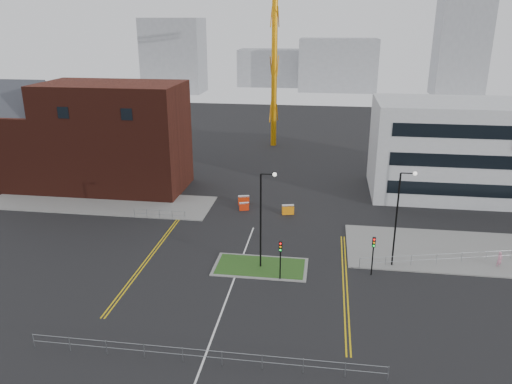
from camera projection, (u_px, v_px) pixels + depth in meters
ground at (221, 313)px, 38.73m from camera, size 200.00×200.00×0.00m
pavement_left at (100, 202)px, 61.97m from camera, size 28.00×8.00×0.12m
pavement_right at (471, 252)px, 48.84m from camera, size 24.00×10.00×0.12m
island_kerb at (260, 267)px, 45.92m from camera, size 8.60×4.60×0.08m
grass_island at (260, 267)px, 45.92m from camera, size 8.00×4.00×0.12m
brick_building at (94, 138)px, 65.75m from camera, size 24.20×10.07×14.24m
office_block at (473, 149)px, 63.15m from camera, size 25.00×12.20×12.00m
streetlamp_island at (263, 213)px, 44.13m from camera, size 1.46×0.36×9.18m
streetlamp_right_near at (399, 212)px, 44.39m from camera, size 1.46×0.36×9.18m
traffic_light_island at (280, 253)px, 42.94m from camera, size 0.28×0.33×3.65m
traffic_light_right at (373, 249)px, 43.73m from camera, size 0.28×0.33×3.65m
railing_front at (202, 353)px, 32.86m from camera, size 24.05×0.05×1.10m
railing_left at (159, 213)px, 56.79m from camera, size 6.05×0.05×1.10m
railing_right at (462, 256)px, 46.46m from camera, size 19.05×5.05×1.10m
centre_line at (226, 300)px, 40.60m from camera, size 0.15×30.00×0.01m
yellow_left_a at (153, 250)px, 49.29m from camera, size 0.12×24.00×0.01m
yellow_left_b at (156, 250)px, 49.25m from camera, size 0.12×24.00×0.01m
yellow_right_a at (343, 284)px, 43.06m from camera, size 0.12×20.00×0.01m
yellow_right_b at (347, 284)px, 43.02m from camera, size 0.12×20.00×0.01m
skyline_a at (174, 56)px, 152.69m from camera, size 18.00×12.00×22.00m
skyline_b at (338, 65)px, 156.30m from camera, size 24.00×12.00×16.00m
skyline_c at (461, 47)px, 144.94m from camera, size 14.00×12.00×28.00m
skyline_d at (284, 68)px, 168.73m from camera, size 30.00×12.00×12.00m
pedestrian at (500, 260)px, 45.60m from camera, size 0.70×0.61×1.60m
barrier_left at (244, 206)px, 59.48m from camera, size 1.20×0.69×0.96m
barrier_mid at (244, 200)px, 61.27m from camera, size 1.42×0.76×1.14m
barrier_right at (288, 209)px, 58.21m from camera, size 1.44×0.78×1.15m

